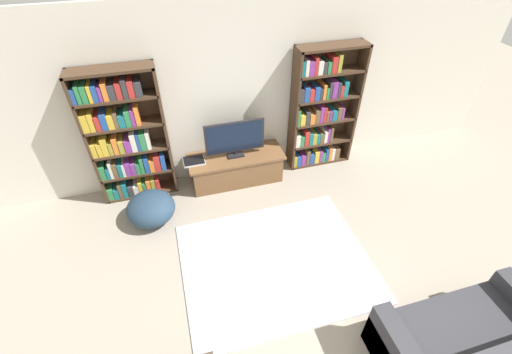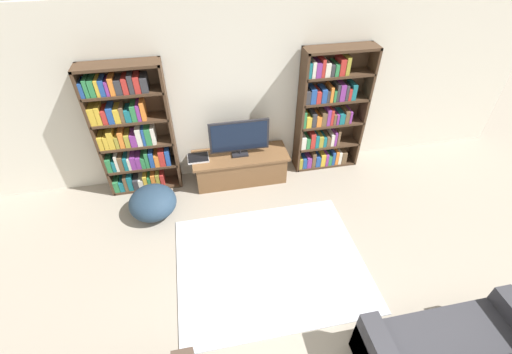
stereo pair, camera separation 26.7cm
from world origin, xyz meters
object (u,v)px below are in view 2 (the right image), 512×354
(bookshelf_left, at_px, (132,134))
(tv_stand, at_px, (240,167))
(bookshelf_right, at_px, (328,114))
(laptop, at_px, (198,158))
(beanbag_ottoman, at_px, (153,203))
(television, at_px, (239,137))

(bookshelf_left, xyz_separation_m, tv_stand, (1.47, -0.14, -0.70))
(bookshelf_left, relative_size, bookshelf_right, 1.00)
(laptop, relative_size, beanbag_ottoman, 0.48)
(tv_stand, relative_size, television, 1.65)
(television, distance_m, beanbag_ottoman, 1.52)
(bookshelf_left, relative_size, television, 2.21)
(tv_stand, distance_m, television, 0.53)
(bookshelf_left, bearing_deg, tv_stand, -5.48)
(tv_stand, xyz_separation_m, beanbag_ottoman, (-1.31, -0.51, -0.03))
(tv_stand, height_order, television, television)
(bookshelf_right, bearing_deg, laptop, -176.65)
(laptop, bearing_deg, beanbag_ottoman, -141.83)
(bookshelf_right, bearing_deg, beanbag_ottoman, -166.22)
(television, xyz_separation_m, beanbag_ottoman, (-1.31, -0.52, -0.56))
(tv_stand, distance_m, beanbag_ottoman, 1.41)
(television, height_order, laptop, television)
(bookshelf_right, distance_m, laptop, 2.05)
(television, bearing_deg, beanbag_ottoman, -158.21)
(beanbag_ottoman, bearing_deg, television, 21.79)
(television, bearing_deg, bookshelf_right, 5.60)
(bookshelf_left, bearing_deg, laptop, -7.71)
(television, bearing_deg, laptop, 178.37)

